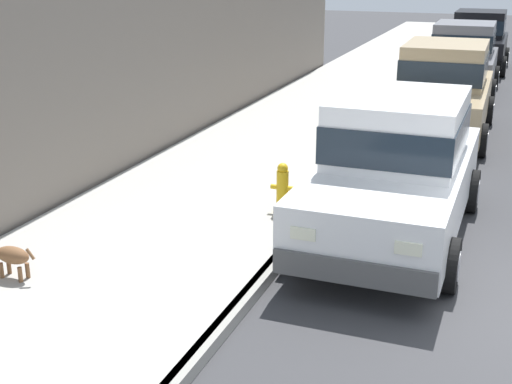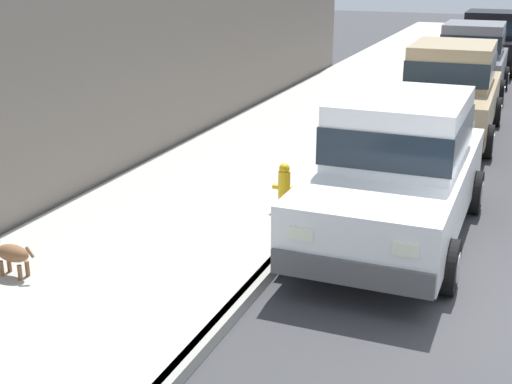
{
  "view_description": "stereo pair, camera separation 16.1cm",
  "coord_description": "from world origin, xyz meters",
  "px_view_note": "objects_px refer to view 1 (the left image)",
  "views": [
    {
      "loc": [
        -0.67,
        -7.22,
        3.65
      ],
      "look_at": [
        -3.57,
        0.46,
        0.85
      ],
      "focal_mm": 49.32,
      "sensor_mm": 36.0,
      "label": 1
    },
    {
      "loc": [
        -0.52,
        -7.16,
        3.65
      ],
      "look_at": [
        -3.57,
        0.46,
        0.85
      ],
      "focal_mm": 49.32,
      "sensor_mm": 36.0,
      "label": 2
    }
  ],
  "objects_px": {
    "car_white_sedan": "(396,166)",
    "car_grey_hatchback": "(462,57)",
    "car_tan_sedan": "(443,89)",
    "car_black_hatchback": "(478,40)",
    "dog_brown": "(8,253)",
    "fire_hydrant": "(282,189)"
  },
  "relations": [
    {
      "from": "dog_brown",
      "to": "fire_hydrant",
      "type": "xyz_separation_m",
      "value": [
        2.22,
        3.12,
        0.05
      ]
    },
    {
      "from": "car_tan_sedan",
      "to": "car_black_hatchback",
      "type": "xyz_separation_m",
      "value": [
        0.04,
        9.45,
        -0.01
      ]
    },
    {
      "from": "car_white_sedan",
      "to": "car_grey_hatchback",
      "type": "bearing_deg",
      "value": 90.71
    },
    {
      "from": "car_grey_hatchback",
      "to": "car_black_hatchback",
      "type": "height_order",
      "value": "same"
    },
    {
      "from": "car_white_sedan",
      "to": "car_black_hatchback",
      "type": "relative_size",
      "value": 1.21
    },
    {
      "from": "car_white_sedan",
      "to": "fire_hydrant",
      "type": "distance_m",
      "value": 1.65
    },
    {
      "from": "car_black_hatchback",
      "to": "dog_brown",
      "type": "distance_m",
      "value": 18.87
    },
    {
      "from": "car_tan_sedan",
      "to": "car_grey_hatchback",
      "type": "height_order",
      "value": "car_tan_sedan"
    },
    {
      "from": "car_tan_sedan",
      "to": "dog_brown",
      "type": "relative_size",
      "value": 6.12
    },
    {
      "from": "car_black_hatchback",
      "to": "dog_brown",
      "type": "xyz_separation_m",
      "value": [
        -3.76,
        -18.49,
        -0.55
      ]
    },
    {
      "from": "car_white_sedan",
      "to": "dog_brown",
      "type": "height_order",
      "value": "car_white_sedan"
    },
    {
      "from": "car_white_sedan",
      "to": "dog_brown",
      "type": "xyz_separation_m",
      "value": [
        -3.79,
        -3.13,
        -0.55
      ]
    },
    {
      "from": "car_grey_hatchback",
      "to": "dog_brown",
      "type": "xyz_separation_m",
      "value": [
        -3.66,
        -14.06,
        -0.55
      ]
    },
    {
      "from": "car_white_sedan",
      "to": "car_grey_hatchback",
      "type": "height_order",
      "value": "car_white_sedan"
    },
    {
      "from": "car_tan_sedan",
      "to": "car_grey_hatchback",
      "type": "relative_size",
      "value": 1.21
    },
    {
      "from": "dog_brown",
      "to": "fire_hydrant",
      "type": "bearing_deg",
      "value": 54.52
    },
    {
      "from": "car_grey_hatchback",
      "to": "dog_brown",
      "type": "distance_m",
      "value": 14.53
    },
    {
      "from": "fire_hydrant",
      "to": "car_white_sedan",
      "type": "bearing_deg",
      "value": 0.41
    },
    {
      "from": "car_grey_hatchback",
      "to": "dog_brown",
      "type": "height_order",
      "value": "car_grey_hatchback"
    },
    {
      "from": "car_tan_sedan",
      "to": "dog_brown",
      "type": "height_order",
      "value": "car_tan_sedan"
    },
    {
      "from": "car_black_hatchback",
      "to": "dog_brown",
      "type": "relative_size",
      "value": 5.03
    },
    {
      "from": "car_white_sedan",
      "to": "car_grey_hatchback",
      "type": "xyz_separation_m",
      "value": [
        -0.13,
        10.93,
        -0.01
      ]
    }
  ]
}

